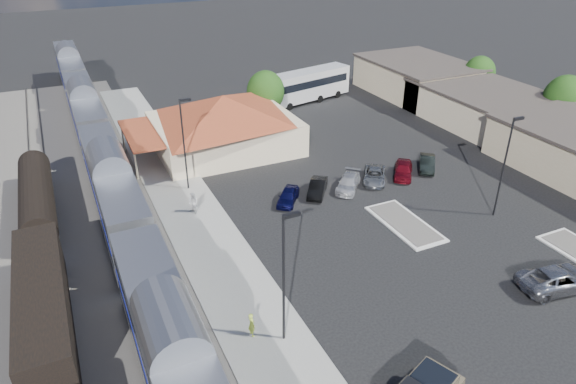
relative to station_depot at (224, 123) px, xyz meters
name	(u,v)px	position (x,y,z in m)	size (l,w,h in m)	color
ground	(379,248)	(4.56, -24.00, -3.13)	(280.00, 280.00, 0.00)	black
railbed	(88,259)	(-16.44, -16.00, -3.07)	(16.00, 100.00, 0.12)	#4C4944
platform	(210,244)	(-7.44, -18.00, -3.04)	(5.50, 92.00, 0.18)	gray
passenger_train	(114,192)	(-13.44, -11.22, -0.26)	(3.00, 104.00, 5.55)	silver
freight_cars	(45,310)	(-19.44, -23.34, -1.21)	(2.80, 46.00, 4.00)	black
station_depot	(224,123)	(0.00, 0.00, 0.00)	(18.35, 12.24, 6.20)	beige
buildings_east	(509,115)	(32.56, -9.72, -0.86)	(14.40, 51.40, 4.80)	#C6B28C
traffic_island_south	(405,223)	(8.56, -22.00, -3.03)	(3.30, 7.50, 0.21)	silver
lamp_plat_s	(285,270)	(-6.34, -30.00, 2.21)	(1.08, 0.25, 9.00)	black
lamp_plat_n	(184,138)	(-6.34, -8.00, 2.21)	(1.08, 0.25, 9.00)	black
lamp_lot	(506,159)	(16.66, -24.00, 2.21)	(1.08, 0.25, 9.00)	black
tree_east_b	(565,98)	(38.56, -12.00, 1.09)	(4.94, 4.94, 6.96)	#382314
tree_east_c	(479,73)	(38.56, 2.00, 0.63)	(4.41, 4.41, 6.21)	#382314
tree_depot	(266,91)	(7.56, 6.00, 0.89)	(4.71, 4.71, 6.63)	#382314
suv	(559,279)	(13.06, -33.52, -2.32)	(2.68, 5.82, 1.62)	gray
coach_bus	(306,84)	(15.91, 11.19, -0.60)	(14.00, 5.96, 4.39)	white
person_a	(252,324)	(-8.12, -28.91, -2.11)	(0.61, 0.40, 1.68)	#AFC83E
person_b	(193,203)	(-7.22, -12.76, -2.00)	(0.92, 0.72, 1.90)	silver
parked_car_a	(288,196)	(1.15, -14.33, -2.48)	(1.53, 3.81, 1.30)	#0D0E42
parked_car_b	(317,188)	(4.35, -14.03, -2.45)	(1.44, 4.12, 1.36)	black
parked_car_c	(348,183)	(7.55, -14.33, -2.48)	(1.83, 4.51, 1.31)	silver
parked_car_d	(375,175)	(10.75, -14.03, -2.50)	(2.11, 4.57, 1.27)	gray
parked_car_e	(403,170)	(13.95, -14.33, -2.39)	(1.74, 4.34, 1.48)	maroon
parked_car_f	(427,163)	(17.15, -14.03, -2.44)	(1.47, 4.21, 1.39)	black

